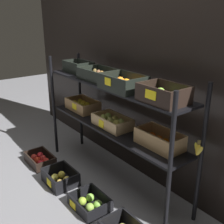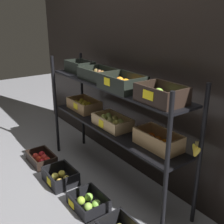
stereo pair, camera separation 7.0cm
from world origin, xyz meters
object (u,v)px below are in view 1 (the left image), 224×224
crate_ground_apple_green (90,203)px  crate_ground_apple_red (40,160)px  crate_ground_apple_gold (61,178)px  display_rack (113,104)px

crate_ground_apple_green → crate_ground_apple_red: bearing=-178.0°
crate_ground_apple_gold → crate_ground_apple_green: size_ratio=1.01×
display_rack → crate_ground_apple_gold: (-0.26, -0.44, -0.74)m
crate_ground_apple_red → crate_ground_apple_green: 0.94m
crate_ground_apple_red → crate_ground_apple_green: bearing=2.0°
display_rack → crate_ground_apple_red: display_rack is taller
crate_ground_apple_gold → crate_ground_apple_green: (0.47, 0.03, -0.01)m
crate_ground_apple_red → crate_ground_apple_gold: (0.47, 0.00, 0.01)m
crate_ground_apple_red → crate_ground_apple_green: same height
crate_ground_apple_green → display_rack: bearing=116.9°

